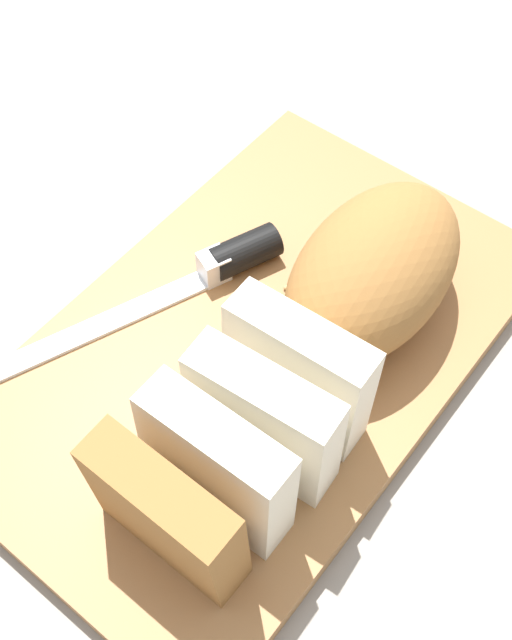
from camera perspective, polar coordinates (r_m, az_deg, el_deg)
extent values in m
plane|color=gray|center=(0.58, 0.00, -2.67)|extent=(3.00, 3.00, 0.00)
cube|color=#9E6B3D|center=(0.58, 0.00, -2.19)|extent=(0.42, 0.27, 0.02)
ellipsoid|color=#996633|center=(0.55, 8.24, 3.36)|extent=(0.17, 0.11, 0.09)
cube|color=#F2E8CC|center=(0.51, 2.92, -3.64)|extent=(0.04, 0.10, 0.09)
cube|color=#F2E8CC|center=(0.49, 0.50, -7.01)|extent=(0.04, 0.10, 0.09)
cube|color=#F2E8CC|center=(0.48, -2.81, -10.13)|extent=(0.04, 0.10, 0.09)
cube|color=#996633|center=(0.47, -6.28, -13.39)|extent=(0.04, 0.10, 0.09)
cube|color=silver|center=(0.58, -12.09, -0.97)|extent=(0.20, 0.09, 0.00)
cylinder|color=black|center=(0.60, -0.79, 4.81)|extent=(0.06, 0.04, 0.03)
cube|color=silver|center=(0.60, -2.97, 3.77)|extent=(0.03, 0.02, 0.02)
sphere|color=tan|center=(0.59, 2.13, 2.25)|extent=(0.00, 0.00, 0.00)
sphere|color=tan|center=(0.58, 4.36, 0.91)|extent=(0.01, 0.01, 0.01)
sphere|color=tan|center=(0.56, 0.47, -2.71)|extent=(0.00, 0.00, 0.00)
sphere|color=tan|center=(0.58, -0.47, 1.12)|extent=(0.01, 0.01, 0.01)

